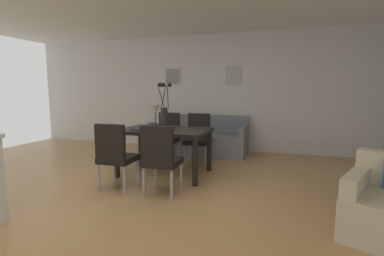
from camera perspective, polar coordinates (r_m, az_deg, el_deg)
ground_plane at (r=3.83m, az=-10.51°, el=-13.27°), size 9.00×9.00×0.00m
back_wall_panel at (r=6.62m, az=2.71°, el=7.12°), size 9.00×0.10×2.60m
dining_table at (r=4.56m, az=-5.55°, el=-1.31°), size 1.40×0.93×0.74m
dining_chair_near_left at (r=3.97m, az=-15.17°, el=-4.95°), size 0.45×0.45×0.92m
dining_chair_near_right at (r=5.50m, az=-5.02°, el=-1.26°), size 0.45×0.45×0.92m
dining_chair_far_left at (r=3.68m, az=-6.35°, el=-5.71°), size 0.45×0.45×0.92m
dining_chair_far_right at (r=5.29m, az=1.17°, el=-1.58°), size 0.47×0.47×0.92m
centerpiece_vase at (r=4.52m, az=-5.59°, el=3.35°), size 0.21×0.23×0.73m
placemat_near_left at (r=4.50m, az=-10.30°, el=-0.34°), size 0.32×0.32×0.01m
bowl_near_left at (r=4.50m, az=-10.31°, el=0.13°), size 0.17×0.17×0.07m
placemat_near_right at (r=4.87m, az=-8.00°, el=0.30°), size 0.32×0.32×0.01m
bowl_near_right at (r=4.87m, az=-8.01°, el=0.74°), size 0.17×0.17×0.07m
sofa at (r=6.15m, az=2.47°, el=-2.48°), size 1.81×0.84×0.80m
side_table at (r=6.53m, az=-7.23°, el=-2.10°), size 0.36×0.36×0.52m
table_lamp at (r=6.46m, az=-7.32°, el=3.44°), size 0.22×0.22×0.51m
framed_picture_left at (r=6.81m, az=-3.96°, el=10.29°), size 0.35×0.03×0.38m
framed_picture_center at (r=6.42m, az=8.28°, el=10.39°), size 0.33×0.03×0.39m
potted_plant at (r=5.81m, az=-14.82°, el=-2.39°), size 0.36×0.36×0.67m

